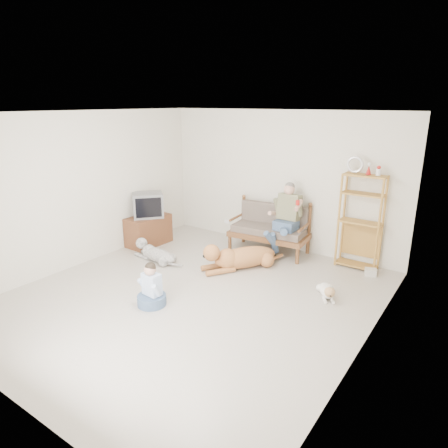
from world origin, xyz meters
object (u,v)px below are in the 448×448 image
Objects in this scene: loveseat at (271,228)px; tv_stand at (148,230)px; golden_retriever at (238,257)px; etagere at (360,221)px.

tv_stand is (-2.26, -1.09, -0.19)m from loveseat.
golden_retriever is at bearing 2.65° from tv_stand.
etagere is at bearing 0.65° from loveseat.
etagere is 2.21m from golden_retriever.
loveseat is at bearing -173.95° from etagere.
loveseat is 1.69× the size of tv_stand.
loveseat reaches higher than golden_retriever.
loveseat is 0.79× the size of etagere.
tv_stand is at bearing -147.32° from golden_retriever.
tv_stand is 0.61× the size of golden_retriever.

